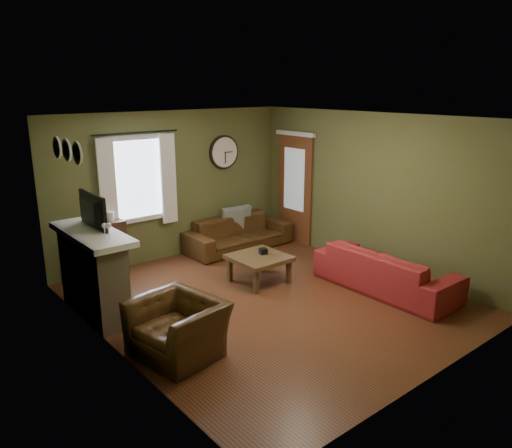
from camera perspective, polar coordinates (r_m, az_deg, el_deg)
floor at (r=7.32m, az=1.40°, el=-8.73°), size 4.60×5.20×0.00m
ceiling at (r=6.68m, az=1.55°, el=12.02°), size 4.60×5.20×0.00m
wall_left at (r=5.71m, az=-16.30°, el=-2.55°), size 0.00×5.20×2.60m
wall_right at (r=8.53m, az=13.27°, el=3.59°), size 0.00×5.20×2.60m
wall_back at (r=8.97m, az=-9.48°, el=4.37°), size 4.60×0.00×2.60m
wall_front at (r=5.29m, az=20.25°, el=-4.37°), size 4.60×0.00×2.60m
fireplace at (r=7.04m, az=-18.10°, el=-5.72°), size 0.40×1.40×1.10m
firebox at (r=7.20m, az=-16.52°, el=-7.27°), size 0.04×0.60×0.55m
mantel at (r=6.87m, az=-18.28°, el=-1.07°), size 0.58×1.60×0.08m
tv at (r=6.95m, az=-18.73°, el=0.92°), size 0.08×0.60×0.35m
tv_screen at (r=6.97m, az=-18.16°, el=1.48°), size 0.02×0.62×0.36m
medallion_left at (r=6.25m, az=-19.76°, el=7.64°), size 0.28×0.28×0.03m
medallion_mid at (r=6.58m, az=-20.82°, el=7.90°), size 0.28×0.28×0.03m
medallion_right at (r=6.91m, az=-21.78°, el=8.13°), size 0.28×0.28×0.03m
window_pane at (r=8.59m, az=-13.52°, el=5.02°), size 1.00×0.02×1.30m
curtain_rod at (r=8.40m, az=-13.55°, el=10.09°), size 0.03×0.03×1.50m
curtain_left at (r=8.29m, az=-16.60°, el=4.07°), size 0.28×0.04×1.55m
curtain_right at (r=8.76m, az=-9.98°, el=5.09°), size 0.28×0.04×1.55m
wall_clock at (r=9.43m, az=-3.63°, el=8.18°), size 0.64×0.06×0.64m
door at (r=9.77m, az=4.46°, el=3.96°), size 0.05×0.90×2.10m
bookshelf at (r=8.41m, az=-17.23°, el=-2.86°), size 0.76×0.32×0.91m
book at (r=8.40m, az=-17.80°, el=0.69°), size 0.19×0.24×0.02m
sofa_brown at (r=9.47m, az=-2.01°, el=-1.05°), size 2.07×0.81×0.60m
pillow_left at (r=9.54m, az=-2.64°, el=0.63°), size 0.44×0.25×0.42m
pillow_right at (r=9.67m, az=-1.79°, el=0.85°), size 0.42×0.13×0.41m
sofa_red at (r=7.81m, az=14.62°, el=-5.11°), size 0.86×2.20×0.64m
armchair at (r=5.93m, az=-8.92°, el=-11.63°), size 1.04×1.14×0.65m
coffee_table at (r=7.89m, az=0.35°, el=-5.16°), size 0.83×0.83×0.44m
tissue_box at (r=7.92m, az=0.83°, el=-3.69°), size 0.14×0.14×0.09m
wine_glass_a at (r=6.36m, az=-16.48°, el=-0.84°), size 0.08×0.08×0.21m
wine_glass_b at (r=6.48m, az=-16.91°, el=-0.72°), size 0.06×0.06×0.19m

